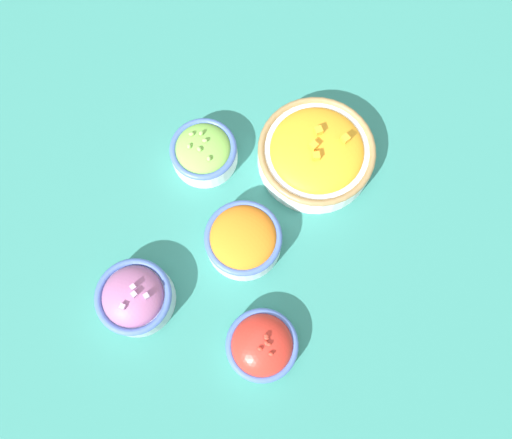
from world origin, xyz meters
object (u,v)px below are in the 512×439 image
at_px(bowl_squash, 316,153).
at_px(bowl_cherry_tomatoes, 262,345).
at_px(bowl_carrots, 244,240).
at_px(bowl_red_onion, 135,297).
at_px(bowl_lettuce, 204,151).

xyz_separation_m(bowl_squash, bowl_cherry_tomatoes, (0.34, 0.08, -0.01)).
bearing_deg(bowl_cherry_tomatoes, bowl_carrots, -140.09).
bearing_deg(bowl_red_onion, bowl_squash, 160.07).
relative_size(bowl_cherry_tomatoes, bowl_lettuce, 0.98).
bearing_deg(bowl_lettuce, bowl_cherry_tomatoes, 47.15).
xyz_separation_m(bowl_carrots, bowl_cherry_tomatoes, (0.14, 0.11, -0.01)).
relative_size(bowl_squash, bowl_lettuce, 1.75).
bearing_deg(bowl_lettuce, bowl_squash, 118.95).
bearing_deg(bowl_cherry_tomatoes, bowl_red_onion, -79.93).
xyz_separation_m(bowl_cherry_tomatoes, bowl_lettuce, (-0.24, -0.26, 0.00)).
bearing_deg(bowl_lettuce, bowl_red_onion, 8.10).
bearing_deg(bowl_red_onion, bowl_cherry_tomatoes, 100.07).
height_order(bowl_red_onion, bowl_lettuce, bowl_red_onion).
bearing_deg(bowl_red_onion, bowl_lettuce, -171.90).
bearing_deg(bowl_red_onion, bowl_carrots, 148.43).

